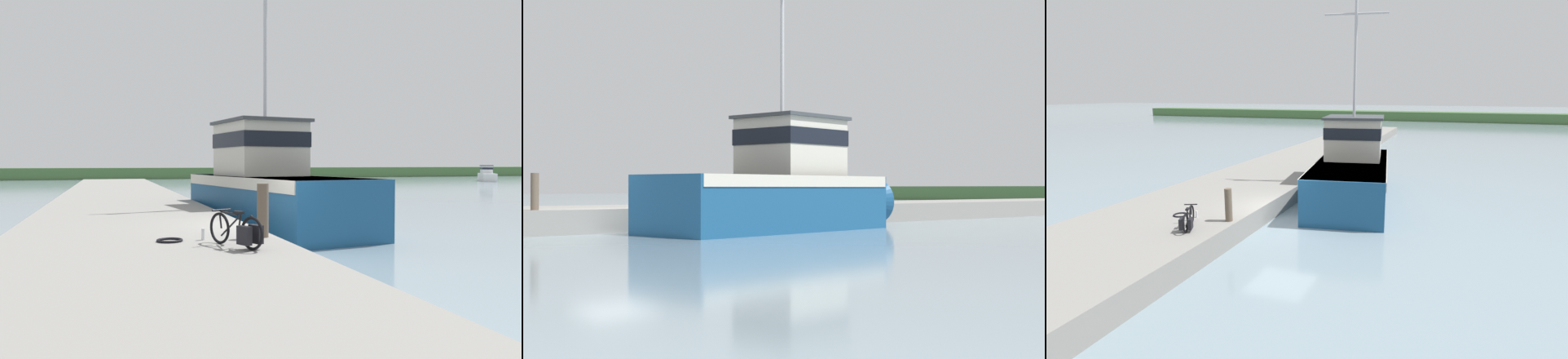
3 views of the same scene
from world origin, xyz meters
The scene contains 4 objects.
ground_plane centered at (0.00, 0.00, 0.00)m, with size 320.00×320.00×0.00m, color gray.
dock_pier centered at (-3.55, 0.00, 0.41)m, with size 5.84×80.00×0.81m, color gray.
fishing_boat_main centered at (1.61, 5.58, 1.54)m, with size 4.79×11.46×10.50m.
mooring_post centered at (-0.95, -2.30, 1.39)m, with size 0.25×0.25×1.17m, color brown.
Camera 2 is at (23.27, -12.40, 1.52)m, focal length 55.00 mm.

